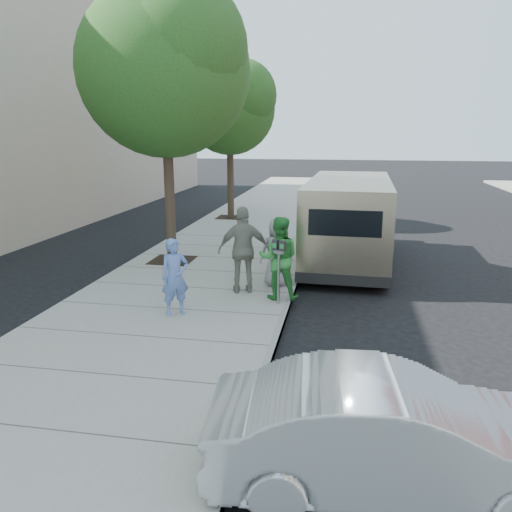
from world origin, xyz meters
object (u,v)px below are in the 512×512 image
tree_near (166,64)px  person_gray_shirt (277,252)px  sedan (393,435)px  person_striped_polo (244,250)px  parking_meter (279,258)px  person_green_shirt (279,258)px  tree_far (231,104)px  person_officer (175,277)px  van (349,219)px

tree_near → person_gray_shirt: size_ratio=4.52×
tree_near → sedan: 11.26m
person_striped_polo → tree_near: bearing=-59.5°
parking_meter → person_green_shirt: 0.39m
tree_far → sedan: tree_far is taller
tree_far → person_green_shirt: size_ratio=3.50×
sedan → tree_near: bearing=27.4°
sedan → person_striped_polo: bearing=20.2°
sedan → person_officer: (-3.94, 4.36, 0.28)m
tree_near → person_gray_shirt: (3.28, -1.87, -4.56)m
tree_far → van: tree_far is taller
person_gray_shirt → tree_near: bearing=-47.0°
tree_near → parking_meter: 6.45m
tree_far → sedan: size_ratio=1.63×
parking_meter → sedan: size_ratio=0.36×
van → person_gray_shirt: size_ratio=4.04×
parking_meter → sedan: bearing=-53.7°
tree_near → person_green_shirt: size_ratio=4.05×
van → person_striped_polo: 4.45m
van → person_green_shirt: (-1.51, -4.09, -0.23)m
person_green_shirt → person_striped_polo: (-0.85, 0.31, 0.08)m
person_gray_shirt → person_striped_polo: size_ratio=0.83×
parking_meter → person_striped_polo: 1.14m
tree_near → person_officer: size_ratio=4.77×
van → person_striped_polo: size_ratio=3.35×
parking_meter → person_green_shirt: size_ratio=0.76×
person_green_shirt → van: bearing=-115.3°
tree_near → van: (4.96, 1.26, -4.24)m
person_gray_shirt → person_officer: bearing=35.5°
parking_meter → person_striped_polo: size_ratio=0.70×
person_officer → person_gray_shirt: size_ratio=0.95×
tree_far → person_striped_polo: tree_far is taller
person_green_shirt → person_striped_polo: 0.91m
person_striped_polo → person_officer: bearing=41.7°
tree_far → parking_meter: bearing=-72.0°
person_striped_polo → sedan: bearing=99.8°
person_green_shirt → sedan: bearing=104.3°
tree_near → person_striped_polo: (2.60, -2.51, -4.39)m
tree_near → person_striped_polo: 5.69m
tree_far → person_striped_polo: size_ratio=3.23×
parking_meter → tree_near: bearing=153.8°
van → parking_meter: bearing=-106.2°
parking_meter → person_officer: 2.23m
tree_far → person_officer: bearing=-82.7°
tree_near → person_officer: (1.52, -4.19, -4.61)m
sedan → person_gray_shirt: bearing=12.9°
parking_meter → person_officer: bearing=-137.4°
sedan → person_gray_shirt: 7.03m
person_gray_shirt → sedan: bearing=90.8°
tree_far → person_green_shirt: (3.45, -10.43, -3.81)m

